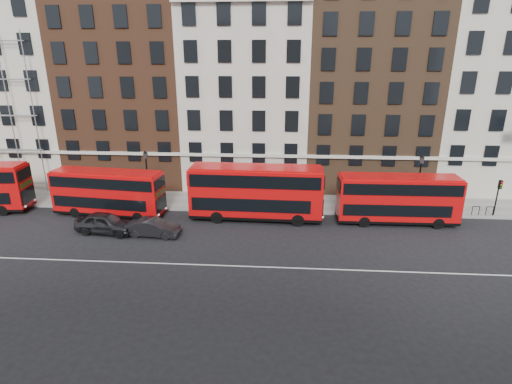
# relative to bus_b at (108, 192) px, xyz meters

# --- Properties ---
(ground) EXTENTS (120.00, 120.00, 0.00)m
(ground) POSITION_rel_bus_b_xyz_m (11.38, -6.41, -2.22)
(ground) COLOR black
(ground) RESTS_ON ground
(pavement) EXTENTS (80.00, 5.00, 0.15)m
(pavement) POSITION_rel_bus_b_xyz_m (11.38, 4.09, -2.15)
(pavement) COLOR gray
(pavement) RESTS_ON ground
(kerb) EXTENTS (80.00, 0.30, 0.16)m
(kerb) POSITION_rel_bus_b_xyz_m (11.38, 1.59, -2.14)
(kerb) COLOR gray
(kerb) RESTS_ON ground
(road_centre_line) EXTENTS (70.00, 0.12, 0.01)m
(road_centre_line) POSITION_rel_bus_b_xyz_m (11.38, -8.41, -2.22)
(road_centre_line) COLOR white
(road_centre_line) RESTS_ON ground
(building_terrace) EXTENTS (64.00, 11.95, 22.00)m
(building_terrace) POSITION_rel_bus_b_xyz_m (11.07, 11.47, 8.02)
(building_terrace) COLOR beige
(building_terrace) RESTS_ON ground
(bus_b) EXTENTS (10.05, 3.42, 4.14)m
(bus_b) POSITION_rel_bus_b_xyz_m (0.00, 0.00, 0.00)
(bus_b) COLOR red
(bus_b) RESTS_ON ground
(bus_c) EXTENTS (11.45, 3.06, 4.78)m
(bus_c) POSITION_rel_bus_b_xyz_m (13.12, -0.00, 0.34)
(bus_c) COLOR red
(bus_c) RESTS_ON ground
(bus_d) EXTENTS (10.04, 2.54, 4.20)m
(bus_d) POSITION_rel_bus_b_xyz_m (25.12, -0.00, 0.03)
(bus_d) COLOR red
(bus_d) RESTS_ON ground
(car_rear) EXTENTS (5.13, 2.58, 1.68)m
(car_rear) POSITION_rel_bus_b_xyz_m (1.27, -3.69, -1.38)
(car_rear) COLOR black
(car_rear) RESTS_ON ground
(car_front) EXTENTS (4.33, 1.80, 1.39)m
(car_front) POSITION_rel_bus_b_xyz_m (5.26, -4.00, -1.52)
(car_front) COLOR black
(car_front) RESTS_ON ground
(lamp_post_left) EXTENTS (0.44, 0.44, 5.33)m
(lamp_post_left) POSITION_rel_bus_b_xyz_m (2.85, 2.37, 0.86)
(lamp_post_left) COLOR black
(lamp_post_left) RESTS_ON pavement
(lamp_post_right) EXTENTS (0.44, 0.44, 5.33)m
(lamp_post_right) POSITION_rel_bus_b_xyz_m (27.53, 2.41, 0.86)
(lamp_post_right) COLOR black
(lamp_post_right) RESTS_ON pavement
(traffic_light) EXTENTS (0.25, 0.45, 3.27)m
(traffic_light) POSITION_rel_bus_b_xyz_m (34.30, 1.99, 0.22)
(traffic_light) COLOR black
(traffic_light) RESTS_ON pavement
(iron_railings) EXTENTS (6.60, 0.06, 1.00)m
(iron_railings) POSITION_rel_bus_b_xyz_m (11.38, 6.29, -1.57)
(iron_railings) COLOR black
(iron_railings) RESTS_ON pavement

